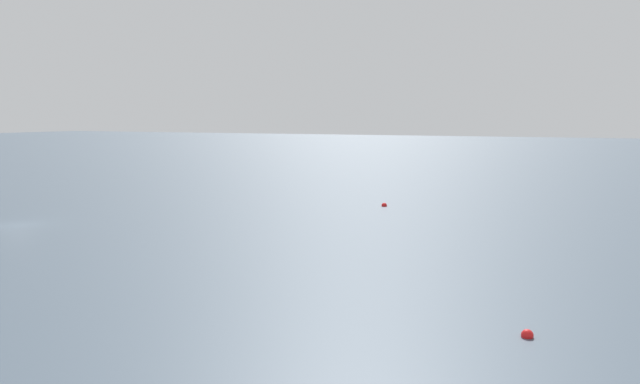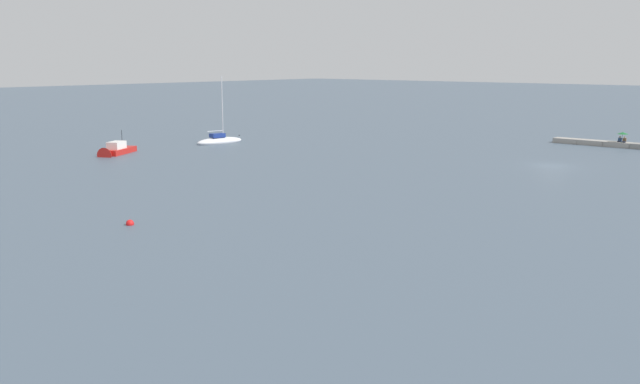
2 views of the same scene
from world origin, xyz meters
TOP-DOWN VIEW (x-y plane):
  - ground_plane at (0.00, 0.00)m, footprint 500.00×500.00m
  - mooring_buoy_near at (-23.53, 24.19)m, footprint 0.55×0.55m
  - mooring_buoy_mid at (10.50, 42.20)m, footprint 0.51×0.51m

SIDE VIEW (x-z plane):
  - ground_plane at x=0.00m, z-range 0.00..0.00m
  - mooring_buoy_mid at x=10.50m, z-range -0.17..0.35m
  - mooring_buoy_near at x=-23.53m, z-range -0.18..0.37m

